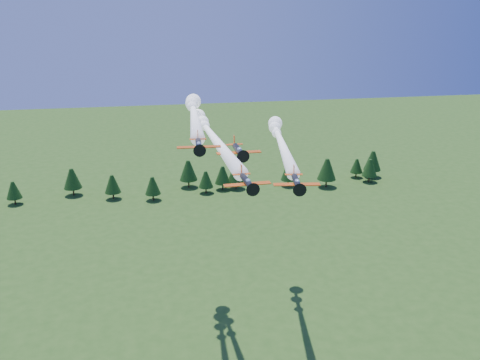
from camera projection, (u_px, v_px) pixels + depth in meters
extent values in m
cylinder|color=black|center=(247.00, 181.00, 85.75)|extent=(1.32, 5.64, 1.04)
cone|color=black|center=(252.00, 188.00, 82.74)|extent=(1.08, 0.98, 1.04)
cone|color=black|center=(253.00, 189.00, 82.17)|extent=(0.48, 0.49, 0.46)
cylinder|color=black|center=(253.00, 190.00, 82.00)|extent=(2.18, 0.15, 2.18)
cube|color=#E15010|center=(247.00, 184.00, 85.47)|extent=(7.73, 1.79, 0.12)
cube|color=#E15010|center=(241.00, 174.00, 89.12)|extent=(3.05, 1.03, 0.07)
cube|color=#E15010|center=(241.00, 169.00, 88.95)|extent=(0.14, 0.99, 1.50)
ellipsoid|color=#849ECC|center=(248.00, 181.00, 84.76)|extent=(0.81, 1.28, 0.65)
sphere|color=white|center=(205.00, 126.00, 122.77)|extent=(2.30, 2.30, 2.30)
sphere|color=white|center=(202.00, 121.00, 127.46)|extent=(3.00, 3.00, 3.00)
sphere|color=white|center=(198.00, 117.00, 132.16)|extent=(3.70, 3.70, 3.70)
cylinder|color=black|center=(199.00, 144.00, 91.02)|extent=(1.36, 5.50, 1.01)
cone|color=black|center=(199.00, 149.00, 88.04)|extent=(1.06, 0.97, 1.01)
cone|color=black|center=(200.00, 150.00, 87.47)|extent=(0.47, 0.48, 0.44)
cylinder|color=black|center=(200.00, 151.00, 87.31)|extent=(2.12, 0.18, 2.12)
cube|color=#E15010|center=(199.00, 147.00, 90.75)|extent=(7.53, 1.84, 0.12)
cube|color=#E15010|center=(198.00, 139.00, 94.37)|extent=(2.97, 1.04, 0.07)
cube|color=#E15010|center=(198.00, 134.00, 94.21)|extent=(0.15, 0.96, 1.46)
ellipsoid|color=#849ECC|center=(199.00, 144.00, 90.04)|extent=(0.80, 1.25, 0.63)
sphere|color=white|center=(193.00, 108.00, 121.57)|extent=(2.30, 2.30, 2.30)
sphere|color=white|center=(192.00, 104.00, 125.36)|extent=(3.00, 3.00, 3.00)
sphere|color=white|center=(192.00, 101.00, 129.14)|extent=(3.70, 3.70, 3.70)
cylinder|color=black|center=(296.00, 182.00, 96.49)|extent=(2.06, 6.26, 1.14)
cone|color=black|center=(299.00, 188.00, 93.09)|extent=(1.28, 1.19, 1.14)
cone|color=black|center=(300.00, 190.00, 92.44)|extent=(0.57, 0.58, 0.50)
cylinder|color=black|center=(300.00, 190.00, 92.26)|extent=(2.38, 0.41, 2.40)
cube|color=#E15010|center=(297.00, 184.00, 96.18)|extent=(8.58, 2.80, 0.14)
cube|color=#E15010|center=(294.00, 174.00, 100.31)|extent=(3.42, 1.46, 0.08)
cube|color=#E15010|center=(294.00, 170.00, 100.12)|extent=(0.27, 1.09, 1.65)
ellipsoid|color=#849ECC|center=(297.00, 181.00, 95.37)|extent=(1.02, 1.48, 0.71)
sphere|color=white|center=(277.00, 132.00, 132.33)|extent=(2.30, 2.30, 2.30)
sphere|color=white|center=(275.00, 128.00, 136.79)|extent=(3.00, 3.00, 3.00)
sphere|color=white|center=(274.00, 124.00, 141.26)|extent=(3.70, 3.70, 3.70)
cylinder|color=black|center=(238.00, 150.00, 101.85)|extent=(1.29, 6.22, 1.15)
cone|color=black|center=(242.00, 155.00, 98.50)|extent=(1.17, 1.06, 1.15)
cone|color=black|center=(243.00, 156.00, 97.86)|extent=(0.52, 0.53, 0.50)
cylinder|color=black|center=(243.00, 157.00, 97.68)|extent=(2.41, 0.10, 2.41)
cube|color=#E15010|center=(239.00, 153.00, 101.54)|extent=(8.52, 1.74, 0.14)
cube|color=#E15010|center=(234.00, 144.00, 105.61)|extent=(3.35, 1.05, 0.08)
cube|color=#E15010|center=(234.00, 140.00, 105.42)|extent=(0.13, 1.09, 1.66)
ellipsoid|color=#849ECC|center=(239.00, 149.00, 100.74)|extent=(0.86, 1.40, 0.72)
cylinder|color=#382314|center=(369.00, 179.00, 224.79)|extent=(0.60, 0.60, 2.76)
cone|color=black|center=(370.00, 168.00, 223.20)|extent=(6.32, 6.32, 7.11)
cylinder|color=#382314|center=(15.00, 201.00, 200.33)|extent=(0.60, 0.60, 2.50)
cone|color=black|center=(14.00, 190.00, 198.90)|extent=(5.71, 5.71, 6.42)
cylinder|color=#382314|center=(74.00, 192.00, 209.45)|extent=(0.60, 0.60, 3.06)
cone|color=black|center=(72.00, 178.00, 207.69)|extent=(6.99, 6.99, 7.86)
cylinder|color=#382314|center=(372.00, 173.00, 231.02)|extent=(0.60, 0.60, 3.22)
cone|color=black|center=(373.00, 161.00, 229.17)|extent=(7.37, 7.37, 8.29)
cylinder|color=#382314|center=(326.00, 183.00, 218.72)|extent=(0.60, 0.60, 3.35)
cone|color=black|center=(327.00, 169.00, 216.79)|extent=(7.65, 7.65, 8.60)
cylinder|color=#382314|center=(189.00, 183.00, 218.44)|extent=(0.60, 0.60, 3.18)
cone|color=black|center=(188.00, 170.00, 216.61)|extent=(7.26, 7.26, 8.17)
cylinder|color=#382314|center=(236.00, 185.00, 216.80)|extent=(0.60, 0.60, 3.05)
cone|color=black|center=(236.00, 172.00, 215.05)|extent=(6.96, 6.96, 7.83)
cylinder|color=#382314|center=(223.00, 186.00, 215.79)|extent=(0.60, 0.60, 2.74)
cone|color=black|center=(223.00, 175.00, 214.22)|extent=(6.25, 6.25, 7.04)
cylinder|color=#382314|center=(288.00, 183.00, 219.81)|extent=(0.60, 0.60, 2.73)
cone|color=black|center=(288.00, 172.00, 218.24)|extent=(6.24, 6.24, 7.02)
cylinder|color=#382314|center=(153.00, 197.00, 204.39)|extent=(0.60, 0.60, 2.61)
cone|color=black|center=(153.00, 186.00, 202.89)|extent=(5.96, 5.96, 6.70)
cylinder|color=#382314|center=(113.00, 196.00, 205.65)|extent=(0.60, 0.60, 2.70)
cone|color=black|center=(112.00, 184.00, 204.09)|extent=(6.17, 6.17, 6.94)
cylinder|color=#382314|center=(356.00, 175.00, 230.39)|extent=(0.60, 0.60, 2.33)
cone|color=black|center=(357.00, 166.00, 229.05)|extent=(5.32, 5.32, 5.99)
cylinder|color=#382314|center=(206.00, 190.00, 212.01)|extent=(0.60, 0.60, 2.52)
cone|color=black|center=(206.00, 179.00, 210.56)|extent=(5.77, 5.77, 6.49)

